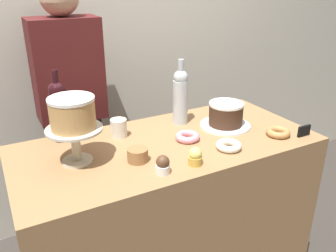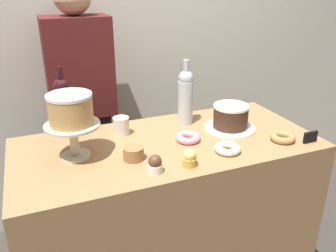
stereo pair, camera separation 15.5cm
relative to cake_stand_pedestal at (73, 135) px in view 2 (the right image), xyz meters
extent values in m
cube|color=beige|center=(0.41, 0.88, 0.30)|extent=(6.00, 0.05, 2.60)
cube|color=#997047|center=(0.41, -0.01, -0.55)|extent=(1.36, 0.63, 0.90)
cylinder|color=beige|center=(0.00, 0.00, -0.10)|extent=(0.12, 0.12, 0.01)
cylinder|color=beige|center=(0.00, 0.00, -0.03)|extent=(0.04, 0.04, 0.13)
cylinder|color=beige|center=(0.00, 0.00, 0.04)|extent=(0.22, 0.22, 0.01)
cylinder|color=tan|center=(0.00, 0.00, 0.10)|extent=(0.17, 0.17, 0.11)
cylinder|color=white|center=(0.00, 0.00, 0.17)|extent=(0.18, 0.18, 0.01)
cylinder|color=white|center=(0.74, 0.02, -0.10)|extent=(0.25, 0.25, 0.01)
cylinder|color=#3D2619|center=(0.74, 0.02, -0.04)|extent=(0.17, 0.17, 0.10)
cylinder|color=white|center=(0.74, 0.02, 0.02)|extent=(0.17, 0.17, 0.01)
cylinder|color=black|center=(0.00, 0.24, 0.01)|extent=(0.08, 0.08, 0.22)
sphere|color=black|center=(0.00, 0.24, 0.14)|extent=(0.07, 0.07, 0.07)
cylinder|color=black|center=(0.00, 0.24, 0.19)|extent=(0.03, 0.03, 0.08)
cylinder|color=#B2BCC1|center=(0.57, 0.16, 0.01)|extent=(0.08, 0.08, 0.22)
sphere|color=#B2BCC1|center=(0.57, 0.16, 0.14)|extent=(0.07, 0.07, 0.07)
cylinder|color=#B2BCC1|center=(0.57, 0.16, 0.19)|extent=(0.03, 0.03, 0.08)
cylinder|color=white|center=(0.26, -0.24, -0.08)|extent=(0.06, 0.06, 0.03)
sphere|color=brown|center=(0.26, -0.24, -0.05)|extent=(0.05, 0.05, 0.05)
cylinder|color=gold|center=(0.40, -0.24, -0.08)|extent=(0.06, 0.06, 0.03)
sphere|color=#EFDB6B|center=(0.40, -0.24, -0.05)|extent=(0.05, 0.05, 0.05)
torus|color=silver|center=(0.61, -0.19, -0.09)|extent=(0.11, 0.11, 0.03)
torus|color=pink|center=(0.50, -0.03, -0.09)|extent=(0.11, 0.11, 0.03)
torus|color=#B27F47|center=(0.90, -0.19, -0.09)|extent=(0.11, 0.11, 0.03)
cylinder|color=olive|center=(0.22, -0.11, -0.10)|extent=(0.08, 0.08, 0.01)
cylinder|color=olive|center=(0.22, -0.11, -0.08)|extent=(0.08, 0.08, 0.01)
cylinder|color=olive|center=(0.22, -0.11, -0.07)|extent=(0.08, 0.08, 0.01)
cylinder|color=olive|center=(0.22, -0.11, -0.06)|extent=(0.08, 0.08, 0.01)
cylinder|color=olive|center=(0.22, -0.11, -0.05)|extent=(0.08, 0.08, 0.01)
cube|color=black|center=(1.00, -0.25, -0.08)|extent=(0.07, 0.01, 0.05)
cylinder|color=silver|center=(0.24, 0.15, -0.06)|extent=(0.08, 0.08, 0.08)
cube|color=black|center=(0.13, 0.64, -0.58)|extent=(0.28, 0.18, 0.85)
cube|color=#4C1919|center=(0.13, 0.64, 0.12)|extent=(0.36, 0.22, 0.55)
camera|label=1|loc=(-0.27, -1.27, 0.59)|focal=37.52mm
camera|label=2|loc=(-0.13, -1.33, 0.59)|focal=37.52mm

